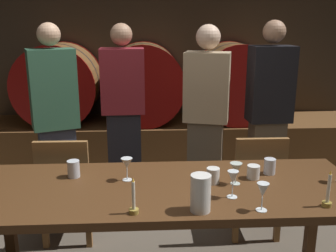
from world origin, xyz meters
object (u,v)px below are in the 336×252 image
at_px(wine_glass_right, 263,191).
at_px(candle_right, 328,196).
at_px(wine_barrel_right, 234,82).
at_px(dining_table, 166,197).
at_px(cup_far_left, 74,169).
at_px(pitcher, 201,193).
at_px(wine_glass_center_left, 233,178).
at_px(chair_left, 67,185).
at_px(candle_left, 134,204).
at_px(guest_far_right, 268,116).
at_px(cup_center_left, 213,176).
at_px(cup_far_right, 270,166).
at_px(wine_barrel_left, 59,84).
at_px(wine_glass_left, 127,164).
at_px(wine_barrel_center, 143,83).
at_px(wine_glass_center_right, 236,169).
at_px(guest_center_right, 206,122).
at_px(cup_center_right, 253,172).
at_px(guest_far_left, 56,123).
at_px(guest_center_left, 124,119).
at_px(chair_right, 256,181).

bearing_deg(wine_glass_right, candle_right, 4.27).
xyz_separation_m(wine_barrel_right, dining_table, (-0.98, -2.56, -0.30)).
bearing_deg(cup_far_left, pitcher, -33.60).
bearing_deg(wine_glass_center_left, cup_far_left, 159.86).
bearing_deg(chair_left, candle_left, 120.29).
relative_size(dining_table, guest_far_right, 1.36).
bearing_deg(cup_far_left, cup_center_left, -9.34).
height_order(candle_left, pitcher, same).
relative_size(cup_far_left, cup_far_right, 1.07).
bearing_deg(wine_barrel_left, wine_glass_center_left, -60.50).
xyz_separation_m(wine_barrel_right, wine_glass_left, (-1.22, -2.46, -0.12)).
height_order(wine_barrel_center, wine_glass_center_right, wine_barrel_center).
bearing_deg(pitcher, wine_glass_center_left, 36.26).
relative_size(wine_barrel_left, guest_center_right, 0.57).
bearing_deg(candle_left, wine_barrel_right, 68.07).
relative_size(wine_glass_left, cup_center_left, 1.51).
bearing_deg(cup_center_right, guest_far_left, 145.08).
height_order(guest_center_left, cup_far_left, guest_center_left).
distance_m(candle_left, cup_far_right, 1.00).
xyz_separation_m(chair_left, cup_far_left, (0.16, -0.50, 0.33)).
bearing_deg(candle_right, dining_table, 160.14).
distance_m(wine_barrel_center, pitcher, 2.90).
xyz_separation_m(wine_barrel_left, wine_barrel_center, (1.03, 0.00, 0.00)).
height_order(chair_right, guest_center_right, guest_center_right).
relative_size(chair_left, wine_glass_right, 5.64).
relative_size(wine_barrel_right, cup_far_right, 9.57).
bearing_deg(wine_barrel_right, wine_glass_center_left, -102.61).
bearing_deg(wine_glass_center_left, cup_center_left, 110.33).
xyz_separation_m(wine_barrel_right, guest_center_left, (-1.30, -1.33, -0.11)).
distance_m(chair_left, pitcher, 1.40).
bearing_deg(pitcher, cup_far_right, 42.76).
height_order(wine_barrel_left, candle_left, wine_barrel_left).
height_order(candle_left, wine_glass_right, candle_left).
relative_size(dining_table, candle_left, 11.74).
relative_size(guest_far_right, cup_far_right, 17.06).
bearing_deg(guest_far_right, guest_center_right, 7.24).
xyz_separation_m(dining_table, candle_left, (-0.19, -0.33, 0.13)).
relative_size(guest_center_right, wine_glass_center_left, 10.67).
bearing_deg(cup_center_left, wine_glass_center_left, -69.67).
bearing_deg(guest_far_right, wine_glass_center_left, 62.91).
relative_size(chair_right, cup_center_right, 10.24).
distance_m(wine_glass_left, cup_far_right, 0.93).
bearing_deg(cup_center_left, wine_barrel_center, 99.95).
relative_size(guest_far_left, candle_right, 8.21).
bearing_deg(cup_far_right, candle_right, -70.43).
relative_size(wine_barrel_center, guest_center_left, 0.57).
bearing_deg(wine_glass_left, wine_glass_center_right, -7.98).
height_order(guest_far_right, candle_right, guest_far_right).
xyz_separation_m(chair_right, guest_center_right, (-0.35, 0.42, 0.39)).
relative_size(wine_barrel_left, guest_far_left, 0.57).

